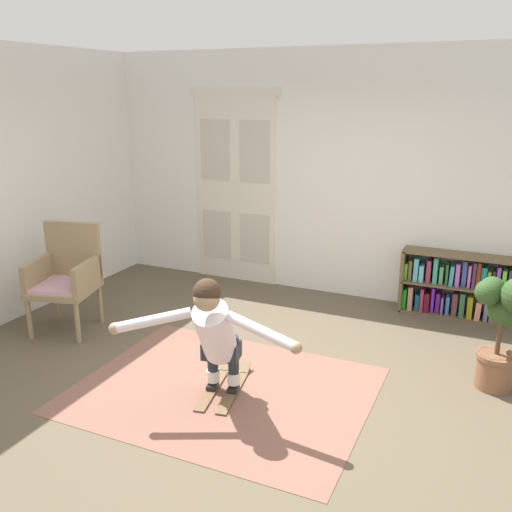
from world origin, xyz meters
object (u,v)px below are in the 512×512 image
(skis_pair, at_px, (225,386))
(bookshelf, at_px, (475,290))
(potted_plant, at_px, (504,318))
(person_skier, at_px, (215,330))
(wicker_chair, at_px, (66,275))

(skis_pair, bearing_deg, bookshelf, 54.05)
(skis_pair, bearing_deg, potted_plant, 25.89)
(skis_pair, relative_size, person_skier, 0.57)
(bookshelf, xyz_separation_m, potted_plant, (0.29, -1.46, 0.28))
(bookshelf, relative_size, person_skier, 1.08)
(potted_plant, xyz_separation_m, person_skier, (-2.04, -1.24, 0.03))
(person_skier, bearing_deg, bookshelf, 57.08)
(person_skier, bearing_deg, skis_pair, 100.67)
(bookshelf, bearing_deg, person_skier, -122.92)
(bookshelf, height_order, wicker_chair, wicker_chair)
(bookshelf, height_order, person_skier, person_skier)
(wicker_chair, distance_m, potted_plant, 4.20)
(potted_plant, height_order, skis_pair, potted_plant)
(bookshelf, bearing_deg, potted_plant, -78.60)
(wicker_chair, bearing_deg, person_skier, -18.08)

